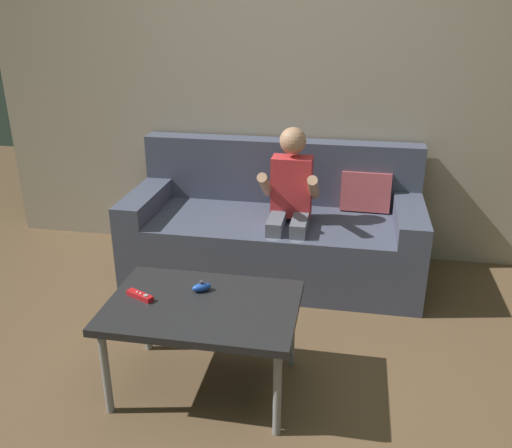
{
  "coord_description": "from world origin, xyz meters",
  "views": [
    {
      "loc": [
        0.43,
        -1.79,
        1.71
      ],
      "look_at": [
        -0.06,
        0.87,
        0.59
      ],
      "focal_mm": 38.17,
      "sensor_mm": 36.0,
      "label": 1
    }
  ],
  "objects_px": {
    "couch": "(275,230)",
    "game_remote_red_near_edge": "(140,296)",
    "coffee_table": "(203,312)",
    "person_seated_on_couch": "(290,202)",
    "nunchuk_blue": "(202,287)"
  },
  "relations": [
    {
      "from": "person_seated_on_couch",
      "to": "game_remote_red_near_edge",
      "type": "height_order",
      "value": "person_seated_on_couch"
    },
    {
      "from": "game_remote_red_near_edge",
      "to": "couch",
      "type": "bearing_deg",
      "value": 71.05
    },
    {
      "from": "nunchuk_blue",
      "to": "couch",
      "type": "bearing_deg",
      "value": 81.33
    },
    {
      "from": "couch",
      "to": "game_remote_red_near_edge",
      "type": "bearing_deg",
      "value": -108.95
    },
    {
      "from": "couch",
      "to": "person_seated_on_couch",
      "type": "xyz_separation_m",
      "value": [
        0.11,
        -0.19,
        0.28
      ]
    },
    {
      "from": "person_seated_on_couch",
      "to": "game_remote_red_near_edge",
      "type": "xyz_separation_m",
      "value": [
        -0.55,
        -1.08,
        -0.1
      ]
    },
    {
      "from": "coffee_table",
      "to": "nunchuk_blue",
      "type": "height_order",
      "value": "nunchuk_blue"
    },
    {
      "from": "couch",
      "to": "coffee_table",
      "type": "distance_m",
      "value": 1.27
    },
    {
      "from": "couch",
      "to": "coffee_table",
      "type": "relative_size",
      "value": 2.2
    },
    {
      "from": "couch",
      "to": "person_seated_on_couch",
      "type": "bearing_deg",
      "value": -58.93
    },
    {
      "from": "coffee_table",
      "to": "nunchuk_blue",
      "type": "distance_m",
      "value": 0.13
    },
    {
      "from": "game_remote_red_near_edge",
      "to": "coffee_table",
      "type": "bearing_deg",
      "value": 0.92
    },
    {
      "from": "game_remote_red_near_edge",
      "to": "nunchuk_blue",
      "type": "distance_m",
      "value": 0.28
    },
    {
      "from": "couch",
      "to": "nunchuk_blue",
      "type": "bearing_deg",
      "value": -98.67
    },
    {
      "from": "person_seated_on_couch",
      "to": "coffee_table",
      "type": "bearing_deg",
      "value": -103.41
    }
  ]
}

